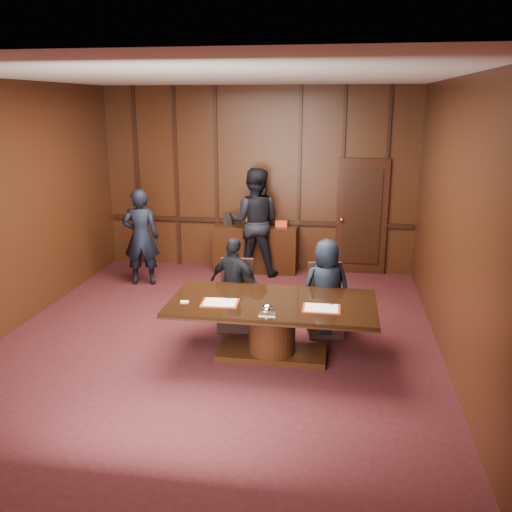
{
  "coord_description": "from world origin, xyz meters",
  "views": [
    {
      "loc": [
        1.63,
        -6.76,
        3.18
      ],
      "look_at": [
        0.43,
        0.66,
        1.05
      ],
      "focal_mm": 38.0,
      "sensor_mm": 36.0,
      "label": 1
    }
  ],
  "objects_px": {
    "conference_table": "(272,320)",
    "witness_left": "(141,237)",
    "signatory_right": "(326,288)",
    "signatory_left": "(235,284)",
    "witness_right": "(255,222)",
    "sideboard": "(256,247)"
  },
  "relations": [
    {
      "from": "conference_table",
      "to": "signatory_left",
      "type": "xyz_separation_m",
      "value": [
        -0.65,
        0.8,
        0.17
      ]
    },
    {
      "from": "sideboard",
      "to": "signatory_left",
      "type": "distance_m",
      "value": 2.84
    },
    {
      "from": "sideboard",
      "to": "signatory_left",
      "type": "xyz_separation_m",
      "value": [
        0.16,
        -2.83,
        0.19
      ]
    },
    {
      "from": "signatory_right",
      "to": "signatory_left",
      "type": "bearing_deg",
      "value": -13.36
    },
    {
      "from": "signatory_left",
      "to": "witness_left",
      "type": "xyz_separation_m",
      "value": [
        -2.05,
        1.75,
        0.19
      ]
    },
    {
      "from": "witness_left",
      "to": "witness_right",
      "type": "relative_size",
      "value": 0.86
    },
    {
      "from": "conference_table",
      "to": "witness_left",
      "type": "bearing_deg",
      "value": 136.72
    },
    {
      "from": "witness_left",
      "to": "sideboard",
      "type": "bearing_deg",
      "value": -162.73
    },
    {
      "from": "conference_table",
      "to": "signatory_right",
      "type": "height_order",
      "value": "signatory_right"
    },
    {
      "from": "sideboard",
      "to": "conference_table",
      "type": "bearing_deg",
      "value": -77.49
    },
    {
      "from": "sideboard",
      "to": "conference_table",
      "type": "distance_m",
      "value": 3.72
    },
    {
      "from": "sideboard",
      "to": "witness_left",
      "type": "relative_size",
      "value": 0.92
    },
    {
      "from": "signatory_left",
      "to": "signatory_right",
      "type": "relative_size",
      "value": 0.98
    },
    {
      "from": "signatory_left",
      "to": "witness_right",
      "type": "height_order",
      "value": "witness_right"
    },
    {
      "from": "conference_table",
      "to": "witness_right",
      "type": "xyz_separation_m",
      "value": [
        -0.8,
        3.47,
        0.51
      ]
    },
    {
      "from": "signatory_left",
      "to": "signatory_right",
      "type": "xyz_separation_m",
      "value": [
        1.3,
        0.0,
        0.02
      ]
    },
    {
      "from": "sideboard",
      "to": "witness_right",
      "type": "relative_size",
      "value": 0.79
    },
    {
      "from": "witness_right",
      "to": "sideboard",
      "type": "bearing_deg",
      "value": -87.24
    },
    {
      "from": "signatory_left",
      "to": "signatory_right",
      "type": "height_order",
      "value": "signatory_right"
    },
    {
      "from": "witness_left",
      "to": "witness_right",
      "type": "height_order",
      "value": "witness_right"
    },
    {
      "from": "signatory_right",
      "to": "witness_right",
      "type": "relative_size",
      "value": 0.69
    },
    {
      "from": "conference_table",
      "to": "witness_right",
      "type": "bearing_deg",
      "value": 102.96
    }
  ]
}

